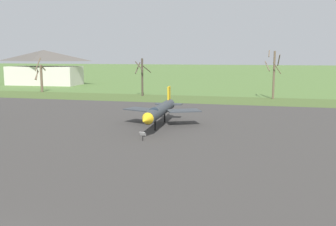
% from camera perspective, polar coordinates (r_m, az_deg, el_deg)
% --- Properties ---
extents(asphalt_apron, '(99.60, 62.49, 0.05)m').
position_cam_1_polar(asphalt_apron, '(33.69, -6.19, -5.21)').
color(asphalt_apron, '#383533').
rests_on(asphalt_apron, ground).
extents(grass_verge_strip, '(159.60, 12.00, 0.06)m').
position_cam_1_polar(grass_verge_strip, '(69.32, 4.48, 2.02)').
color(grass_verge_strip, '#435829').
rests_on(grass_verge_strip, ground).
extents(jet_fighter_front_right, '(9.35, 13.82, 4.17)m').
position_cam_1_polar(jet_fighter_front_right, '(42.53, -1.34, 0.33)').
color(jet_fighter_front_right, '#33383D').
rests_on(jet_fighter_front_right, ground).
extents(info_placard_front_right, '(0.65, 0.37, 0.91)m').
position_cam_1_polar(info_placard_front_right, '(36.00, -3.83, -3.35)').
color(info_placard_front_right, black).
rests_on(info_placard_front_right, ground).
extents(bare_tree_far_left, '(2.24, 2.46, 7.46)m').
position_cam_1_polar(bare_tree_far_left, '(87.75, -18.59, 5.24)').
color(bare_tree_far_left, brown).
rests_on(bare_tree_far_left, ground).
extents(bare_tree_left_of_center, '(2.99, 2.90, 7.41)m').
position_cam_1_polar(bare_tree_left_of_center, '(74.89, -3.94, 5.65)').
color(bare_tree_left_of_center, '#42382D').
rests_on(bare_tree_left_of_center, ground).
extents(bare_tree_center, '(3.01, 2.78, 8.98)m').
position_cam_1_polar(bare_tree_center, '(72.37, 15.58, 5.89)').
color(bare_tree_center, brown).
rests_on(bare_tree_center, ground).
extents(visitor_building, '(20.29, 9.84, 9.37)m').
position_cam_1_polar(visitor_building, '(108.89, -18.09, 6.48)').
color(visitor_building, beige).
rests_on(visitor_building, ground).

